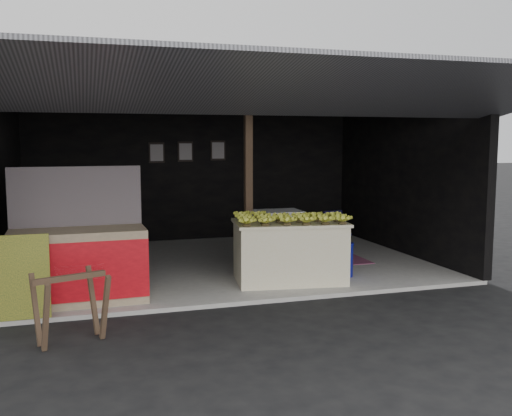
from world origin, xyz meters
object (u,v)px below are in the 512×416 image
object	(u,v)px
white_crate	(275,239)
sawhorse	(70,300)
neighbor_stall	(79,262)
water_barrel	(342,260)
banana_table	(290,251)
plastic_chair	(335,229)

from	to	relation	value
white_crate	sawhorse	world-z (taller)	white_crate
neighbor_stall	water_barrel	bearing A→B (deg)	3.14
white_crate	sawhorse	size ratio (longest dim) A/B	1.12
white_crate	sawhorse	distance (m)	4.15
sawhorse	white_crate	bearing A→B (deg)	20.70
neighbor_stall	water_barrel	world-z (taller)	neighbor_stall
banana_table	sawhorse	size ratio (longest dim) A/B	2.09
banana_table	water_barrel	distance (m)	0.92
neighbor_stall	white_crate	bearing A→B (deg)	20.14
white_crate	plastic_chair	size ratio (longest dim) A/B	1.18
water_barrel	plastic_chair	bearing A→B (deg)	68.67
sawhorse	water_barrel	distance (m)	4.35
white_crate	water_barrel	bearing A→B (deg)	-48.12
neighbor_stall	sawhorse	size ratio (longest dim) A/B	2.08
neighbor_stall	water_barrel	size ratio (longest dim) A/B	3.54
sawhorse	plastic_chair	distance (m)	5.71
sawhorse	water_barrel	xyz separation A→B (m)	(3.99, 1.73, -0.17)
sawhorse	plastic_chair	size ratio (longest dim) A/B	1.05
banana_table	water_barrel	bearing A→B (deg)	11.99
water_barrel	white_crate	bearing A→B (deg)	130.50
white_crate	plastic_chair	distance (m)	1.58
water_barrel	plastic_chair	size ratio (longest dim) A/B	0.62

